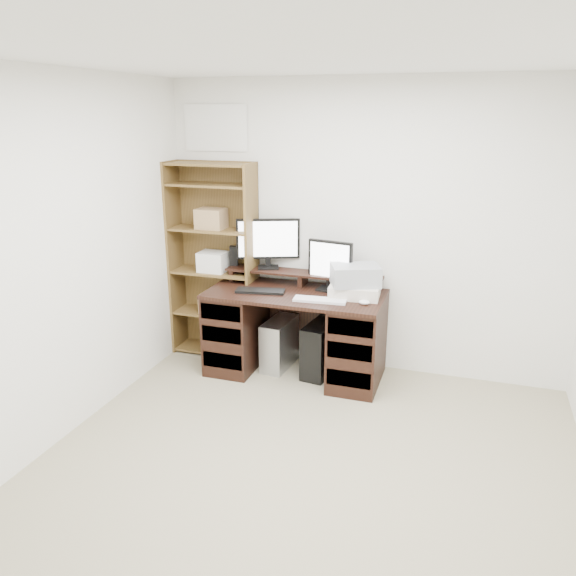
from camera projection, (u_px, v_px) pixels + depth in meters
The scene contains 14 objects.
room at pixel (292, 301), 2.99m from camera, with size 3.54×4.04×2.54m.
desk at pixel (296, 331), 4.88m from camera, with size 1.50×0.70×0.75m.
riser_shelf at pixel (303, 275), 4.93m from camera, with size 1.40×0.22×0.12m.
monitor_wide at pixel (268, 241), 4.99m from camera, with size 0.54×0.24×0.45m.
monitor_small at pixel (330, 264), 4.76m from camera, with size 0.39×0.17×0.43m.
speaker at pixel (234, 256), 5.13m from camera, with size 0.07×0.07×0.18m, color black.
keyboard_black at pixel (260, 291), 4.76m from camera, with size 0.41×0.14×0.02m, color black.
keyboard_white at pixel (320, 300), 4.54m from camera, with size 0.43×0.13×0.02m, color silver.
mouse at pixel (364, 302), 4.46m from camera, with size 0.09×0.06×0.04m, color white.
printer at pixel (355, 291), 4.64m from camera, with size 0.41×0.30×0.10m, color beige.
basket at pixel (355, 275), 4.60m from camera, with size 0.39×0.28×0.17m, color #989DA2.
tower_silver at pixel (279, 343), 5.05m from camera, with size 0.20×0.44×0.44m, color #ACAFB3.
tower_black at pixel (321, 348), 4.92m from camera, with size 0.26×0.49×0.47m.
bookshelf at pixel (214, 259), 5.17m from camera, with size 0.80×0.30×1.80m.
Camera 1 is at (0.86, -2.69, 2.22)m, focal length 35.00 mm.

